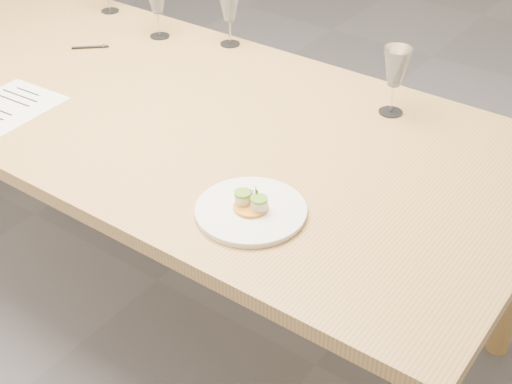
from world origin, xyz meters
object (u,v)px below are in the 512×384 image
Objects in this scene: wine_glass_3 at (229,6)px; dining_table at (140,113)px; wine_glass_4 at (396,69)px; ballpoint_pen at (90,47)px; recipe_sheet at (5,108)px; dinner_plate at (251,210)px.

dining_table is at bearing -91.34° from wine_glass_3.
ballpoint_pen is at bearing -169.40° from wine_glass_4.
wine_glass_3 reaches higher than dining_table.
dining_table is 25.11× the size of ballpoint_pen.
wine_glass_3 is (0.36, 0.30, 0.13)m from ballpoint_pen.
dining_table is 12.58× the size of wine_glass_3.
dining_table is at bearing 47.28° from recipe_sheet.
recipe_sheet is 0.44m from ballpoint_pen.
dining_table is 0.38m from recipe_sheet.
ballpoint_pen is at bearing 157.96° from dining_table.
wine_glass_3 is 0.98× the size of wine_glass_4.
wine_glass_4 reaches higher than wine_glass_3.
recipe_sheet is 0.78m from wine_glass_3.
wine_glass_4 is (0.66, -0.11, 0.00)m from wine_glass_3.
dinner_plate is 1.31× the size of wine_glass_4.
ballpoint_pen is (-0.97, 0.42, -0.01)m from dinner_plate.
dinner_plate reaches higher than dining_table.
wine_glass_4 is at bearing 86.26° from dinner_plate.
recipe_sheet is (-0.24, -0.29, 0.07)m from dining_table.
wine_glass_4 reaches higher than dining_table.
recipe_sheet is 1.55× the size of wine_glass_4.
dinner_plate is (0.63, -0.28, 0.08)m from dining_table.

